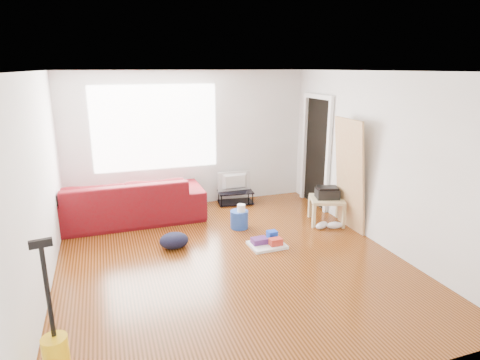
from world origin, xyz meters
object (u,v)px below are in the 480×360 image
object	(u,v)px
side_table	(327,202)
cleaning_tray	(268,242)
sofa	(128,221)
tv_stand	(235,197)
bucket	(239,228)
backpack	(174,248)

from	to	relation	value
side_table	cleaning_tray	distance (m)	1.43
sofa	tv_stand	bearing A→B (deg)	-172.47
side_table	bucket	size ratio (longest dim) A/B	2.35
tv_stand	side_table	size ratio (longest dim) A/B	1.01
bucket	cleaning_tray	bearing A→B (deg)	-77.67
sofa	bucket	xyz separation A→B (m)	(1.72, -0.91, 0.00)
sofa	backpack	xyz separation A→B (m)	(0.57, -1.32, 0.00)
sofa	backpack	bearing A→B (deg)	113.40
bucket	sofa	bearing A→B (deg)	152.20
tv_stand	cleaning_tray	distance (m)	1.97
bucket	backpack	world-z (taller)	bucket
sofa	backpack	distance (m)	1.44
sofa	side_table	distance (m)	3.41
cleaning_tray	backpack	size ratio (longest dim) A/B	1.24
bucket	cleaning_tray	distance (m)	0.81
cleaning_tray	backpack	xyz separation A→B (m)	(-1.32, 0.37, -0.06)
tv_stand	backpack	size ratio (longest dim) A/B	1.65
sofa	backpack	world-z (taller)	sofa
side_table	cleaning_tray	xyz separation A→B (m)	(-1.29, -0.54, -0.31)
side_table	tv_stand	bearing A→B (deg)	128.58
tv_stand	bucket	bearing A→B (deg)	-99.05
bucket	cleaning_tray	xyz separation A→B (m)	(0.17, -0.79, 0.06)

